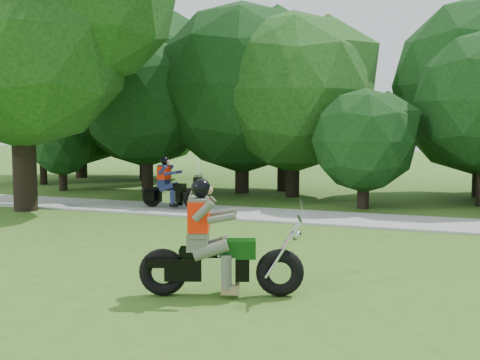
# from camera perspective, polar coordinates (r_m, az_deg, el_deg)

# --- Properties ---
(ground) EXTENTS (100.00, 100.00, 0.00)m
(ground) POSITION_cam_1_polar(r_m,az_deg,el_deg) (8.17, 9.02, -12.75)
(ground) COLOR #38661D
(ground) RESTS_ON ground
(walkway) EXTENTS (60.00, 2.20, 0.06)m
(walkway) POSITION_cam_1_polar(r_m,az_deg,el_deg) (15.89, 14.88, -3.88)
(walkway) COLOR #999994
(walkway) RESTS_ON ground
(tree_line) EXTENTS (40.98, 11.71, 7.73)m
(tree_line) POSITION_cam_1_polar(r_m,az_deg,el_deg) (22.07, 18.20, 8.07)
(tree_line) COLOR black
(tree_line) RESTS_ON ground
(big_tree_west) EXTENTS (8.64, 6.56, 9.96)m
(big_tree_west) POSITION_cam_1_polar(r_m,az_deg,el_deg) (19.12, -19.57, 14.76)
(big_tree_west) COLOR black
(big_tree_west) RESTS_ON ground
(chopper_motorcycle) EXTENTS (2.38, 1.20, 1.74)m
(chopper_motorcycle) POSITION_cam_1_polar(r_m,az_deg,el_deg) (8.87, -2.56, -6.94)
(chopper_motorcycle) COLOR black
(chopper_motorcycle) RESTS_ON ground
(touring_motorcycle) EXTENTS (1.99, 0.59, 1.52)m
(touring_motorcycle) POSITION_cam_1_polar(r_m,az_deg,el_deg) (17.78, -6.83, -0.89)
(touring_motorcycle) COLOR black
(touring_motorcycle) RESTS_ON walkway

